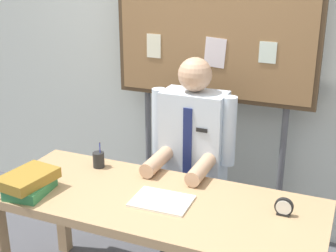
{
  "coord_description": "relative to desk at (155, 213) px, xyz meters",
  "views": [
    {
      "loc": [
        0.92,
        -1.99,
        1.93
      ],
      "look_at": [
        0.0,
        0.18,
        1.08
      ],
      "focal_mm": 49.75,
      "sensor_mm": 36.0,
      "label": 1
    }
  ],
  "objects": [
    {
      "name": "bulletin_board",
      "position": [
        -0.0,
        0.95,
        0.94
      ],
      "size": [
        1.38,
        0.09,
        2.19
      ],
      "color": "#4C3823",
      "rests_on": "ground_plane"
    },
    {
      "name": "open_notebook",
      "position": [
        0.05,
        -0.02,
        0.09
      ],
      "size": [
        0.31,
        0.23,
        0.01
      ],
      "primitive_type": "cube",
      "rotation": [
        0.0,
        0.0,
        0.03
      ],
      "color": "white",
      "rests_on": "desk"
    },
    {
      "name": "back_wall",
      "position": [
        0.0,
        1.15,
        0.71
      ],
      "size": [
        6.4,
        0.08,
        2.7
      ],
      "primitive_type": "cube",
      "color": "silver",
      "rests_on": "ground_plane"
    },
    {
      "name": "pen_holder",
      "position": [
        -0.48,
        0.23,
        0.14
      ],
      "size": [
        0.07,
        0.07,
        0.16
      ],
      "color": "#262626",
      "rests_on": "desk"
    },
    {
      "name": "book_stack",
      "position": [
        -0.65,
        -0.21,
        0.15
      ],
      "size": [
        0.24,
        0.32,
        0.11
      ],
      "color": "#337F47",
      "rests_on": "desk"
    },
    {
      "name": "desk_clock",
      "position": [
        0.66,
        0.1,
        0.13
      ],
      "size": [
        0.09,
        0.04,
        0.09
      ],
      "color": "black",
      "rests_on": "desk"
    },
    {
      "name": "desk",
      "position": [
        0.0,
        0.0,
        0.0
      ],
      "size": [
        1.78,
        0.71,
        0.73
      ],
      "color": "tan",
      "rests_on": "ground_plane"
    },
    {
      "name": "person",
      "position": [
        0.0,
        0.58,
        -0.0
      ],
      "size": [
        0.55,
        0.56,
        1.37
      ],
      "color": "#2D2D33",
      "rests_on": "ground_plane"
    }
  ]
}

